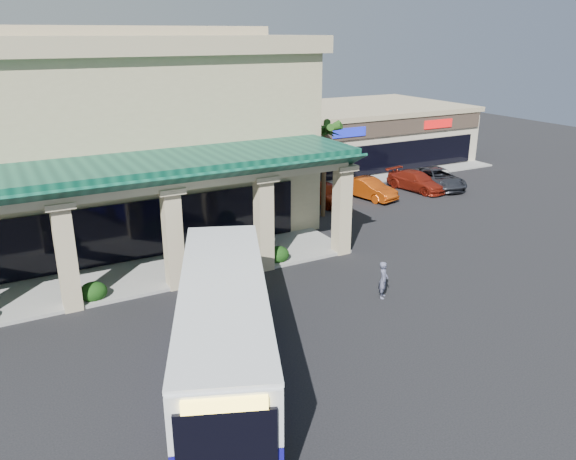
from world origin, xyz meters
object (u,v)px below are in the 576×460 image
pedestrian (383,280)px  car_silver (325,193)px  car_gray (438,178)px  car_white (368,188)px  transit_bus (225,330)px  car_red (417,181)px

pedestrian → car_silver: 14.53m
pedestrian → car_silver: pedestrian is taller
pedestrian → car_gray: size_ratio=0.32×
car_white → transit_bus: bearing=-151.3°
transit_bus → car_silver: bearing=70.5°
car_white → car_red: bearing=-12.4°
pedestrian → car_red: pedestrian is taller
car_white → car_red: 4.41m
car_silver → car_gray: (9.64, -0.48, -0.02)m
pedestrian → car_white: (8.76, 13.09, -0.13)m
pedestrian → car_silver: (5.44, 13.47, -0.10)m
car_silver → car_red: bearing=-3.9°
transit_bus → car_red: (21.49, 15.34, -1.01)m
transit_bus → pedestrian: size_ratio=7.25×
transit_bus → car_red: transit_bus is taller
car_gray → car_silver: bearing=-172.7°
car_silver → car_white: bearing=-8.1°
car_silver → car_red: 7.74m
transit_bus → car_white: (17.08, 15.28, -0.99)m
transit_bus → car_gray: size_ratio=2.34×
pedestrian → car_gray: (15.08, 12.99, -0.12)m
transit_bus → car_red: size_ratio=2.55×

